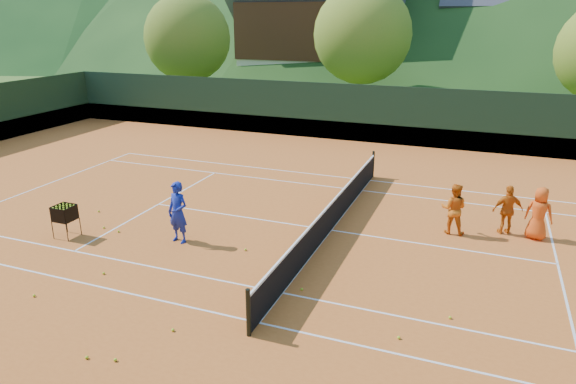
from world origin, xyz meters
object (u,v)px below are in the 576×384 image
(student_b, at_px, (508,210))
(chalet_left, at_px, (322,24))
(student_a, at_px, (454,209))
(tennis_net, at_px, (331,215))
(coach, at_px, (178,212))
(student_c, at_px, (539,213))
(chalet_mid, at_px, (521,33))
(ball_hopper, at_px, (65,214))

(student_b, height_order, chalet_left, chalet_left)
(student_a, xyz_separation_m, tennis_net, (-3.53, -1.16, -0.30))
(chalet_left, bearing_deg, student_b, -61.95)
(coach, relative_size, student_c, 1.14)
(student_b, bearing_deg, student_a, -0.08)
(coach, distance_m, chalet_mid, 37.98)
(student_c, height_order, chalet_left, chalet_left)
(coach, xyz_separation_m, student_c, (9.88, 4.08, -0.12))
(tennis_net, xyz_separation_m, chalet_left, (-10.00, 30.00, 5.13))
(coach, height_order, ball_hopper, coach)
(coach, height_order, student_b, coach)
(ball_hopper, distance_m, chalet_left, 33.83)
(student_c, distance_m, chalet_mid, 32.62)
(student_a, relative_size, chalet_mid, 0.13)
(coach, height_order, chalet_left, chalet_left)
(chalet_left, height_order, chalet_mid, chalet_left)
(tennis_net, bearing_deg, student_c, 15.50)
(chalet_mid, bearing_deg, student_b, -91.65)
(chalet_left, bearing_deg, student_a, -64.87)
(student_a, distance_m, chalet_mid, 33.20)
(student_c, height_order, ball_hopper, student_c)
(coach, xyz_separation_m, chalet_mid, (9.95, 36.43, 4.04))
(student_c, bearing_deg, chalet_left, -44.92)
(student_a, bearing_deg, student_c, -167.77)
(tennis_net, distance_m, chalet_left, 32.04)
(student_a, distance_m, ball_hopper, 11.77)
(student_a, bearing_deg, ball_hopper, 23.44)
(student_c, relative_size, tennis_net, 0.13)
(student_a, xyz_separation_m, ball_hopper, (-10.86, -4.53, -0.05))
(student_b, relative_size, chalet_left, 0.11)
(student_a, height_order, ball_hopper, student_a)
(student_b, bearing_deg, chalet_left, -81.83)
(student_a, relative_size, student_c, 0.99)
(ball_hopper, distance_m, chalet_mid, 39.90)
(chalet_left, bearing_deg, ball_hopper, -85.43)
(student_c, xyz_separation_m, tennis_net, (-5.92, -1.64, -0.31))
(coach, bearing_deg, ball_hopper, -155.21)
(student_b, relative_size, chalet_mid, 0.12)
(tennis_net, relative_size, chalet_left, 0.87)
(chalet_mid, bearing_deg, tennis_net, -100.01)
(student_b, xyz_separation_m, ball_hopper, (-12.40, -5.08, -0.03))
(tennis_net, bearing_deg, ball_hopper, -155.30)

